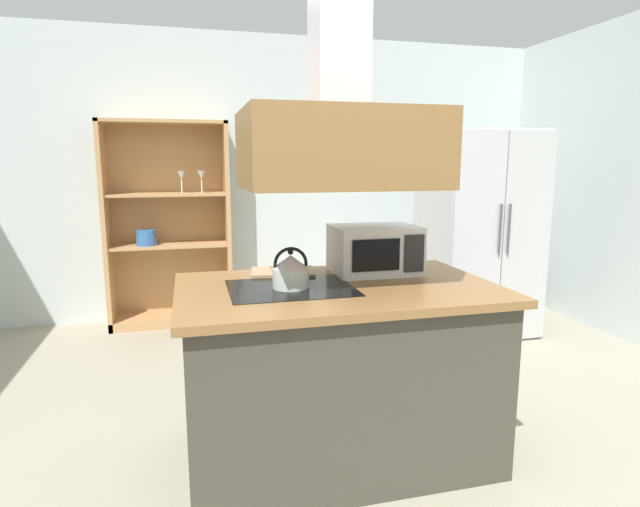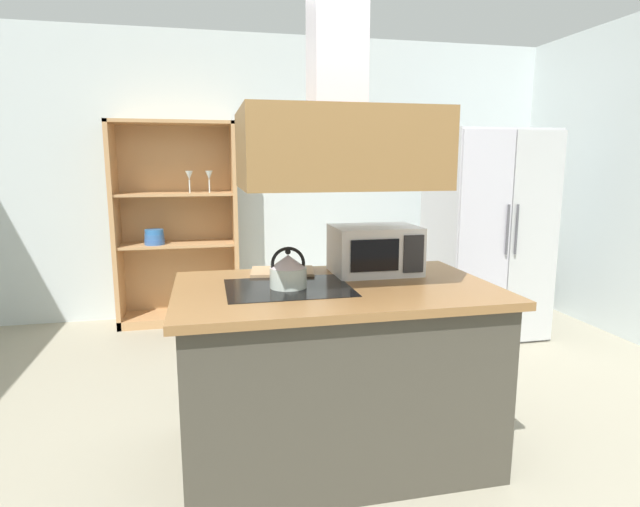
% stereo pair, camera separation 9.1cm
% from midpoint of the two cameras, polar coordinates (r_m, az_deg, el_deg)
% --- Properties ---
extents(ground_plane, '(7.80, 7.80, 0.00)m').
position_cam_midpoint_polar(ground_plane, '(2.70, 2.22, -23.78)').
color(ground_plane, gray).
extents(wall_back, '(6.00, 0.12, 2.70)m').
position_cam_midpoint_polar(wall_back, '(5.20, -6.16, 8.36)').
color(wall_back, silver).
rests_on(wall_back, ground).
extents(kitchen_island, '(1.57, 0.98, 0.90)m').
position_cam_midpoint_polar(kitchen_island, '(2.70, 2.64, -12.83)').
color(kitchen_island, '#403C32').
rests_on(kitchen_island, ground).
extents(range_hood, '(0.90, 0.70, 1.32)m').
position_cam_midpoint_polar(range_hood, '(2.49, 2.88, 14.39)').
color(range_hood, brown).
extents(refrigerator, '(0.90, 0.78, 1.77)m').
position_cam_midpoint_polar(refrigerator, '(4.72, 18.40, 2.06)').
color(refrigerator, silver).
rests_on(refrigerator, ground).
extents(dish_cabinet, '(1.11, 0.40, 1.87)m').
position_cam_midpoint_polar(dish_cabinet, '(5.00, -15.05, 1.95)').
color(dish_cabinet, tan).
rests_on(dish_cabinet, ground).
extents(kettle, '(0.18, 0.18, 0.20)m').
position_cam_midpoint_polar(kettle, '(2.49, -2.50, -1.93)').
color(kettle, '#B8C2B7').
rests_on(kettle, kitchen_island).
extents(cutting_board, '(0.37, 0.29, 0.02)m').
position_cam_midpoint_polar(cutting_board, '(2.83, -3.26, -2.02)').
color(cutting_board, tan).
rests_on(cutting_board, kitchen_island).
extents(microwave, '(0.46, 0.35, 0.26)m').
position_cam_midpoint_polar(microwave, '(2.83, 6.99, 0.42)').
color(microwave, silver).
rests_on(microwave, kitchen_island).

